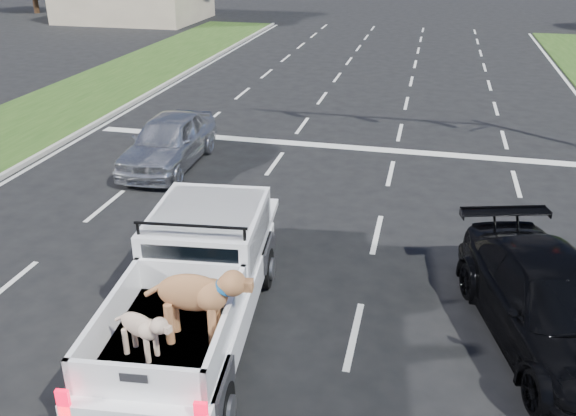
% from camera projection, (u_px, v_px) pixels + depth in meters
% --- Properties ---
extents(ground, '(160.00, 160.00, 0.00)m').
position_uv_depth(ground, '(259.00, 322.00, 11.10)').
color(ground, black).
rests_on(ground, ground).
extents(road_markings, '(17.75, 60.00, 0.01)m').
position_uv_depth(road_markings, '(323.00, 186.00, 16.90)').
color(road_markings, silver).
rests_on(road_markings, ground).
extents(curb_left, '(0.15, 60.00, 0.14)m').
position_uv_depth(curb_left, '(23.00, 165.00, 18.26)').
color(curb_left, '#99958C').
rests_on(curb_left, ground).
extents(pickup_truck, '(2.68, 5.86, 2.13)m').
position_uv_depth(pickup_truck, '(195.00, 285.00, 10.37)').
color(pickup_truck, black).
rests_on(pickup_truck, ground).
extents(silver_sedan, '(1.93, 4.58, 1.55)m').
position_uv_depth(silver_sedan, '(169.00, 141.00, 18.08)').
color(silver_sedan, silver).
rests_on(silver_sedan, ground).
extents(black_coupe, '(3.44, 5.54, 1.50)m').
position_uv_depth(black_coupe, '(553.00, 306.00, 10.23)').
color(black_coupe, black).
rests_on(black_coupe, ground).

